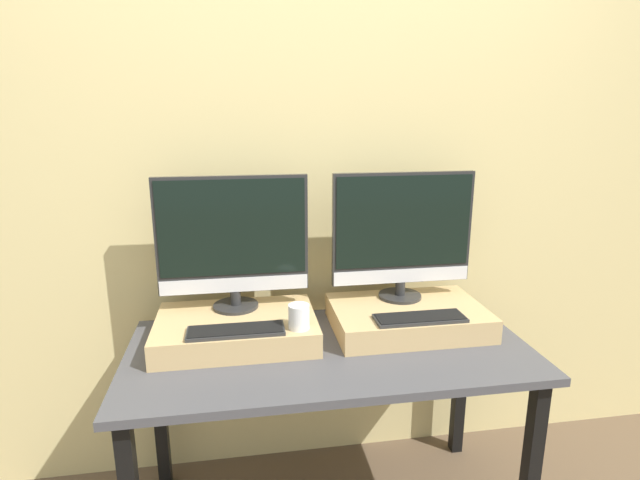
# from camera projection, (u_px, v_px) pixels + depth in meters

# --- Properties ---
(wall_back) EXTENTS (8.00, 0.04, 2.60)m
(wall_back) POSITION_uv_depth(u_px,v_px,m) (312.00, 177.00, 2.08)
(wall_back) COLOR #DBC684
(wall_back) RESTS_ON ground_plane
(workbench) EXTENTS (1.46, 0.70, 0.73)m
(workbench) POSITION_uv_depth(u_px,v_px,m) (329.00, 367.00, 1.84)
(workbench) COLOR #47474C
(workbench) RESTS_ON ground_plane
(wooden_riser_left) EXTENTS (0.59, 0.40, 0.09)m
(wooden_riser_left) POSITION_uv_depth(u_px,v_px,m) (237.00, 329.00, 1.86)
(wooden_riser_left) COLOR tan
(wooden_riser_left) RESTS_ON workbench
(monitor_left) EXTENTS (0.57, 0.17, 0.51)m
(monitor_left) POSITION_uv_depth(u_px,v_px,m) (233.00, 239.00, 1.88)
(monitor_left) COLOR #282828
(monitor_left) RESTS_ON wooden_riser_left
(keyboard_left) EXTENTS (0.33, 0.11, 0.01)m
(keyboard_left) POSITION_uv_depth(u_px,v_px,m) (236.00, 331.00, 1.72)
(keyboard_left) COLOR #2D2D2D
(keyboard_left) RESTS_ON wooden_riser_left
(mug) EXTENTS (0.07, 0.07, 0.09)m
(mug) POSITION_uv_depth(u_px,v_px,m) (299.00, 317.00, 1.75)
(mug) COLOR white
(mug) RESTS_ON wooden_riser_left
(wooden_riser_right) EXTENTS (0.59, 0.40, 0.09)m
(wooden_riser_right) POSITION_uv_depth(u_px,v_px,m) (407.00, 317.00, 1.97)
(wooden_riser_right) COLOR tan
(wooden_riser_right) RESTS_ON workbench
(monitor_right) EXTENTS (0.57, 0.17, 0.51)m
(monitor_right) POSITION_uv_depth(u_px,v_px,m) (403.00, 233.00, 1.98)
(monitor_right) COLOR #282828
(monitor_right) RESTS_ON wooden_riser_right
(keyboard_right) EXTENTS (0.33, 0.11, 0.01)m
(keyboard_right) POSITION_uv_depth(u_px,v_px,m) (420.00, 318.00, 1.83)
(keyboard_right) COLOR #2D2D2D
(keyboard_right) RESTS_ON wooden_riser_right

